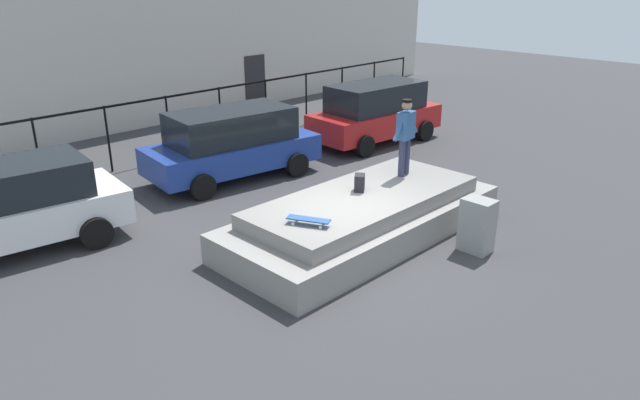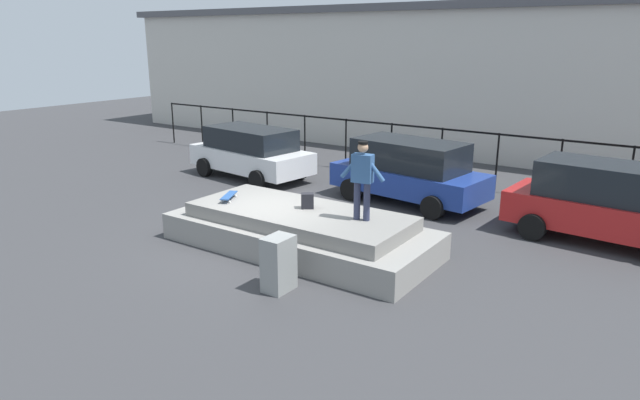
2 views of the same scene
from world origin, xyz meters
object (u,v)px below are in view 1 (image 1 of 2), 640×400
(car_white_hatchback_near, at_px, (4,207))
(car_red_hatchback_far, at_px, (376,112))
(car_blue_hatchback_mid, at_px, (232,143))
(utility_box, at_px, (477,225))
(skateboarder, at_px, (406,132))
(skateboard, at_px, (308,220))
(backpack, at_px, (360,183))

(car_white_hatchback_near, bearing_deg, car_red_hatchback_far, -0.61)
(car_white_hatchback_near, relative_size, car_blue_hatchback_mid, 0.99)
(utility_box, bearing_deg, skateboarder, 76.70)
(skateboard, height_order, car_blue_hatchback_mid, car_blue_hatchback_mid)
(skateboarder, relative_size, backpack, 4.83)
(car_red_hatchback_far, bearing_deg, skateboarder, -134.44)
(car_blue_hatchback_mid, bearing_deg, backpack, -93.47)
(car_white_hatchback_near, height_order, car_blue_hatchback_mid, car_blue_hatchback_mid)
(car_red_hatchback_far, bearing_deg, utility_box, -125.91)
(skateboard, xyz_separation_m, car_white_hatchback_near, (-3.50, 4.78, -0.10))
(backpack, height_order, car_blue_hatchback_mid, car_blue_hatchback_mid)
(skateboarder, xyz_separation_m, car_blue_hatchback_mid, (-1.16, 4.65, -0.93))
(skateboard, distance_m, utility_box, 3.39)
(skateboarder, height_order, car_blue_hatchback_mid, skateboarder)
(backpack, xyz_separation_m, car_red_hatchback_far, (5.55, 4.17, -0.11))
(car_blue_hatchback_mid, bearing_deg, car_white_hatchback_near, -176.60)
(skateboarder, distance_m, utility_box, 2.62)
(skateboard, bearing_deg, backpack, 14.28)
(utility_box, bearing_deg, car_white_hatchback_near, 134.24)
(backpack, bearing_deg, skateboarder, -38.26)
(backpack, relative_size, car_blue_hatchback_mid, 0.07)
(backpack, bearing_deg, car_white_hatchback_near, 104.84)
(skateboard, relative_size, car_red_hatchback_far, 0.18)
(backpack, height_order, utility_box, backpack)
(skateboard, distance_m, backpack, 2.01)
(skateboarder, bearing_deg, car_blue_hatchback_mid, 103.96)
(skateboarder, bearing_deg, utility_box, -103.10)
(skateboard, xyz_separation_m, car_red_hatchback_far, (7.50, 4.66, -0.04))
(backpack, bearing_deg, car_blue_hatchback_mid, 49.53)
(car_white_hatchback_near, bearing_deg, utility_box, -45.56)
(car_blue_hatchback_mid, height_order, car_red_hatchback_far, car_red_hatchback_far)
(car_red_hatchback_far, bearing_deg, skateboard, -148.14)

